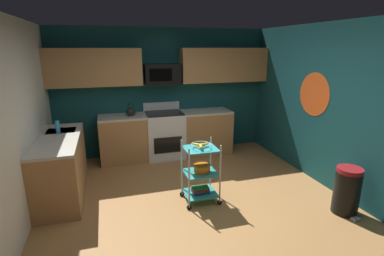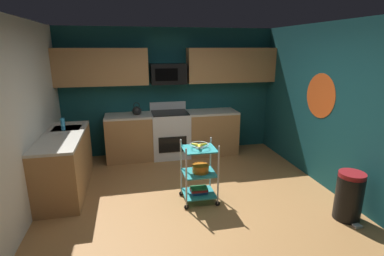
{
  "view_description": "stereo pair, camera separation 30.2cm",
  "coord_description": "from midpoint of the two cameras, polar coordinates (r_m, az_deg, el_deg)",
  "views": [
    {
      "loc": [
        -1.15,
        -3.59,
        2.23
      ],
      "look_at": [
        0.04,
        0.44,
        1.05
      ],
      "focal_mm": 27.33,
      "sensor_mm": 36.0,
      "label": 1
    },
    {
      "loc": [
        -0.86,
        -3.67,
        2.23
      ],
      "look_at": [
        0.04,
        0.44,
        1.05
      ],
      "focal_mm": 27.33,
      "sensor_mm": 36.0,
      "label": 2
    }
  ],
  "objects": [
    {
      "name": "kettle",
      "position": [
        5.87,
        -9.27,
        3.31
      ],
      "size": [
        0.21,
        0.18,
        0.26
      ],
      "color": "black",
      "rests_on": "counter_run"
    },
    {
      "name": "counter_run",
      "position": [
        5.57,
        -9.06,
        -3.02
      ],
      "size": [
        3.55,
        2.31,
        0.92
      ],
      "color": "#B27F4C",
      "rests_on": "ground"
    },
    {
      "name": "oven_range",
      "position": [
        6.07,
        -2.85,
        -1.14
      ],
      "size": [
        0.76,
        0.65,
        1.1
      ],
      "color": "white",
      "rests_on": "ground"
    },
    {
      "name": "floor",
      "position": [
        4.39,
        2.81,
        -15.2
      ],
      "size": [
        4.4,
        4.8,
        0.04
      ],
      "primitive_type": "cube",
      "color": "#A87542",
      "rests_on": "ground"
    },
    {
      "name": "upper_cabinets",
      "position": [
        5.97,
        -2.53,
        11.98
      ],
      "size": [
        4.4,
        0.33,
        0.7
      ],
      "color": "#B27F4C"
    },
    {
      "name": "book_stack",
      "position": [
        4.43,
        3.35,
        -12.03
      ],
      "size": [
        0.25,
        0.18,
        0.09
      ],
      "color": "#1E4C8C",
      "rests_on": "rolling_cart"
    },
    {
      "name": "wall_flower_decal",
      "position": [
        5.29,
        25.27,
        5.68
      ],
      "size": [
        0.0,
        0.73,
        0.73
      ],
      "primitive_type": "cylinder",
      "rotation": [
        0.0,
        1.57,
        0.0
      ],
      "color": "#E5591E"
    },
    {
      "name": "microwave",
      "position": [
        5.94,
        -3.19,
        10.51
      ],
      "size": [
        0.7,
        0.39,
        0.4
      ],
      "color": "black"
    },
    {
      "name": "rolling_cart",
      "position": [
        4.31,
        3.41,
        -8.73
      ],
      "size": [
        0.53,
        0.43,
        0.91
      ],
      "color": "silver",
      "rests_on": "ground"
    },
    {
      "name": "wall_right",
      "position": [
        4.95,
        28.83,
        2.88
      ],
      "size": [
        0.06,
        4.8,
        2.6
      ],
      "primitive_type": "cube",
      "color": "#14474C",
      "rests_on": "ground"
    },
    {
      "name": "mixing_bowl_large",
      "position": [
        4.29,
        3.72,
        -7.89
      ],
      "size": [
        0.25,
        0.25,
        0.11
      ],
      "color": "orange",
      "rests_on": "rolling_cart"
    },
    {
      "name": "wall_back",
      "position": [
        6.21,
        -2.9,
        7.02
      ],
      "size": [
        4.52,
        0.06,
        2.6
      ],
      "primitive_type": "cube",
      "color": "#14474C",
      "rests_on": "ground"
    },
    {
      "name": "wall_left",
      "position": [
        3.94,
        -29.99,
        -0.11
      ],
      "size": [
        0.06,
        4.8,
        2.6
      ],
      "primitive_type": "cube",
      "color": "silver",
      "rests_on": "ground"
    },
    {
      "name": "fruit_bowl",
      "position": [
        4.15,
        3.5,
        -3.39
      ],
      "size": [
        0.27,
        0.27,
        0.07
      ],
      "color": "silver",
      "rests_on": "rolling_cart"
    },
    {
      "name": "trash_can",
      "position": [
        4.52,
        30.06,
        -11.46
      ],
      "size": [
        0.34,
        0.42,
        0.66
      ],
      "color": "black",
      "rests_on": "ground"
    },
    {
      "name": "dish_soap_bottle",
      "position": [
        5.08,
        -22.36,
        0.68
      ],
      "size": [
        0.06,
        0.06,
        0.2
      ],
      "primitive_type": "cylinder",
      "color": "#2D8CBF",
      "rests_on": "counter_run"
    }
  ]
}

